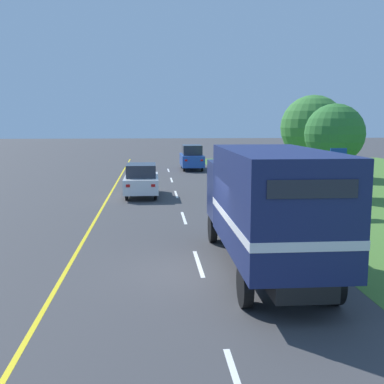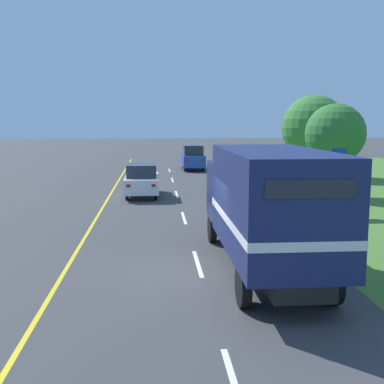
{
  "view_description": "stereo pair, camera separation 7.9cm",
  "coord_description": "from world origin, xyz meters",
  "px_view_note": "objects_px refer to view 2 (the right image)",
  "views": [
    {
      "loc": [
        -1.28,
        -12.66,
        4.09
      ],
      "look_at": [
        0.3,
        6.71,
        1.2
      ],
      "focal_mm": 45.0,
      "sensor_mm": 36.0,
      "label": 1
    },
    {
      "loc": [
        -1.21,
        -12.67,
        4.09
      ],
      "look_at": [
        0.3,
        6.71,
        1.2
      ],
      "focal_mm": 45.0,
      "sensor_mm": 36.0,
      "label": 2
    }
  ],
  "objects_px": {
    "roadside_tree_mid": "(314,128)",
    "roadside_tree_near": "(335,134)",
    "lead_car_blue_ahead": "(193,157)",
    "highway_sign": "(322,172)",
    "lead_car_white": "(142,180)",
    "horse_trailer_truck": "(266,203)"
  },
  "relations": [
    {
      "from": "roadside_tree_mid",
      "to": "roadside_tree_near",
      "type": "bearing_deg",
      "value": -101.91
    },
    {
      "from": "lead_car_blue_ahead",
      "to": "highway_sign",
      "type": "height_order",
      "value": "highway_sign"
    },
    {
      "from": "highway_sign",
      "to": "roadside_tree_mid",
      "type": "relative_size",
      "value": 0.49
    },
    {
      "from": "lead_car_white",
      "to": "roadside_tree_mid",
      "type": "xyz_separation_m",
      "value": [
        12.31,
        8.47,
        2.67
      ]
    },
    {
      "from": "horse_trailer_truck",
      "to": "roadside_tree_near",
      "type": "distance_m",
      "value": 14.43
    },
    {
      "from": "roadside_tree_mid",
      "to": "highway_sign",
      "type": "bearing_deg",
      "value": -107.09
    },
    {
      "from": "highway_sign",
      "to": "roadside_tree_mid",
      "type": "xyz_separation_m",
      "value": [
        4.42,
        14.39,
        1.67
      ]
    },
    {
      "from": "roadside_tree_mid",
      "to": "lead_car_blue_ahead",
      "type": "bearing_deg",
      "value": 146.13
    },
    {
      "from": "highway_sign",
      "to": "roadside_tree_near",
      "type": "relative_size",
      "value": 0.58
    },
    {
      "from": "lead_car_white",
      "to": "roadside_tree_mid",
      "type": "height_order",
      "value": "roadside_tree_mid"
    },
    {
      "from": "lead_car_white",
      "to": "lead_car_blue_ahead",
      "type": "relative_size",
      "value": 0.94
    },
    {
      "from": "horse_trailer_truck",
      "to": "lead_car_blue_ahead",
      "type": "height_order",
      "value": "horse_trailer_truck"
    },
    {
      "from": "highway_sign",
      "to": "horse_trailer_truck",
      "type": "bearing_deg",
      "value": -118.91
    },
    {
      "from": "highway_sign",
      "to": "lead_car_blue_ahead",
      "type": "bearing_deg",
      "value": 101.28
    },
    {
      "from": "roadside_tree_near",
      "to": "roadside_tree_mid",
      "type": "relative_size",
      "value": 0.84
    },
    {
      "from": "highway_sign",
      "to": "roadside_tree_near",
      "type": "height_order",
      "value": "roadside_tree_near"
    },
    {
      "from": "horse_trailer_truck",
      "to": "highway_sign",
      "type": "xyz_separation_m",
      "value": [
        4.25,
        7.69,
        0.0
      ]
    },
    {
      "from": "lead_car_white",
      "to": "roadside_tree_near",
      "type": "height_order",
      "value": "roadside_tree_near"
    },
    {
      "from": "horse_trailer_truck",
      "to": "lead_car_white",
      "type": "relative_size",
      "value": 1.89
    },
    {
      "from": "highway_sign",
      "to": "roadside_tree_mid",
      "type": "height_order",
      "value": "roadside_tree_mid"
    },
    {
      "from": "lead_car_blue_ahead",
      "to": "roadside_tree_mid",
      "type": "relative_size",
      "value": 0.74
    },
    {
      "from": "horse_trailer_truck",
      "to": "roadside_tree_near",
      "type": "bearing_deg",
      "value": 62.21
    }
  ]
}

